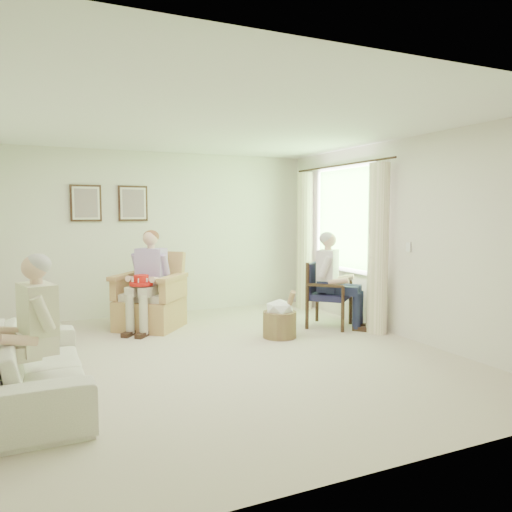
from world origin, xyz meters
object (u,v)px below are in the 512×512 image
red_hat (141,281)px  wicker_armchair (149,304)px  person_dark (332,273)px  wood_armchair (326,291)px  sofa (35,366)px  person_sofa (33,322)px  person_wicker (151,273)px  hatbox (280,318)px

red_hat → wicker_armchair: bearing=59.7°
person_dark → red_hat: size_ratio=4.28×
wood_armchair → red_hat: size_ratio=2.93×
sofa → person_sofa: 0.44m
wicker_armchair → wood_armchair: wicker_armchair is taller
wood_armchair → person_wicker: person_wicker is taller
person_sofa → wood_armchair: bearing=97.0°
person_dark → person_sofa: 4.14m
wood_armchair → person_dark: person_dark is taller
person_wicker → person_sofa: bearing=-83.6°
person_wicker → person_dark: (2.38, -0.93, -0.02)m
sofa → person_wicker: size_ratio=1.52×
wicker_armchair → person_dark: size_ratio=0.80×
wicker_armchair → sofa: bearing=-83.5°
person_dark → red_hat: person_dark is taller
person_sofa → hatbox: size_ratio=1.95×
person_dark → red_hat: 2.66m
hatbox → person_dark: bearing=11.4°
person_sofa → hatbox: 3.23m
wicker_armchair → sofa: wicker_armchair is taller
wood_armchair → sofa: 4.15m
sofa → person_wicker: (1.52, 2.18, 0.50)m
wicker_armchair → sofa: (-1.52, -2.32, -0.04)m
person_wicker → sofa: bearing=-85.2°
hatbox → wood_armchair: bearing=20.0°
wicker_armchair → person_dark: person_dark is taller
sofa → person_dark: 4.12m
wicker_armchair → person_dark: 2.64m
sofa → person_sofa: bearing=180.0°
wood_armchair → person_wicker: bearing=118.5°
person_sofa → red_hat: size_ratio=4.06×
wicker_armchair → wood_armchair: bearing=18.7°
hatbox → red_hat: bearing=148.8°
sofa → red_hat: (1.36, 2.03, 0.41)m
sofa → person_wicker: person_wicker is taller
sofa → person_dark: bearing=-72.3°
wicker_armchair → person_sofa: (-1.52, -2.45, 0.38)m
wood_armchair → red_hat: 2.63m
wicker_armchair → red_hat: 0.50m
person_wicker → wicker_armchair: bearing=129.9°
person_wicker → person_dark: 2.55m
person_wicker → hatbox: (1.44, -1.12, -0.55)m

